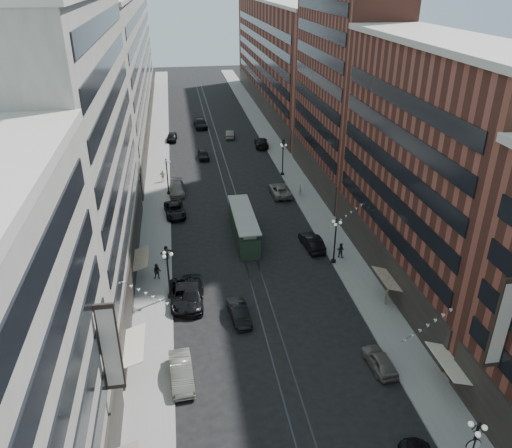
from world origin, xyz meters
TOP-DOWN VIEW (x-y plane):
  - ground at (0.00, 60.00)m, footprint 220.00×220.00m
  - sidewalk_west at (-11.00, 70.00)m, footprint 4.00×180.00m
  - sidewalk_east at (11.00, 70.00)m, footprint 4.00×180.00m
  - rail_west at (-0.70, 70.00)m, footprint 0.12×180.00m
  - rail_east at (0.70, 70.00)m, footprint 0.12×180.00m
  - building_west_mid at (-17.00, 33.00)m, footprint 8.00×36.00m
  - building_west_far at (-17.00, 96.00)m, footprint 8.00×90.00m
  - building_east_mid at (17.00, 28.00)m, footprint 8.00×30.00m
  - building_east_tower at (17.00, 56.00)m, footprint 8.00×26.00m
  - building_east_far at (17.00, 105.00)m, footprint 8.00×72.00m
  - lamppost_sw_far at (-9.20, 28.00)m, footprint 1.03×1.14m
  - lamppost_sw_mid at (-9.20, 55.00)m, footprint 1.03×1.14m
  - lamppost_se_far at (9.20, 32.00)m, footprint 1.03×1.14m
  - lamppost_se_mid at (9.20, 60.00)m, footprint 1.03×1.14m
  - streetcar at (0.00, 39.89)m, footprint 2.60×11.75m
  - car_1 at (-8.40, 16.30)m, footprint 2.07×5.16m
  - car_2 at (-7.89, 27.11)m, footprint 2.92×6.01m
  - car_4 at (7.96, 15.14)m, footprint 2.07×4.39m
  - car_5 at (-2.75, 23.46)m, footprint 2.05×4.66m
  - pedestrian_2 at (-10.52, 31.67)m, footprint 0.96×0.64m
  - pedestrian_4 at (11.94, 23.39)m, footprint 0.66×1.07m
  - car_7 at (-8.40, 47.67)m, footprint 3.14×5.81m
  - car_8 at (-7.93, 55.16)m, footprint 2.32×5.53m
  - car_9 at (-8.40, 81.93)m, footprint 2.28×4.82m
  - car_10 at (7.67, 35.83)m, footprint 2.26×5.24m
  - car_11 at (7.15, 52.15)m, footprint 2.78×5.84m
  - car_12 at (8.40, 75.55)m, footprint 2.84×6.04m
  - car_13 at (-2.98, 70.33)m, footprint 1.96×4.57m
  - car_14 at (3.13, 82.31)m, footprint 2.08×4.57m
  - pedestrian_5 at (-9.55, 35.76)m, footprint 1.62×0.94m
  - pedestrian_6 at (-10.03, 60.10)m, footprint 1.17×0.71m
  - pedestrian_7 at (10.29, 32.97)m, footprint 1.00×0.88m
  - pedestrian_8 at (9.96, 51.33)m, footprint 0.80×0.74m
  - pedestrian_9 at (12.11, 73.25)m, footprint 1.24×0.60m
  - car_extra_0 at (-2.20, 90.42)m, footprint 2.85×6.27m
  - car_extra_1 at (-7.06, 26.82)m, footprint 2.73×5.90m

SIDE VIEW (x-z plane):
  - ground at x=0.00m, z-range 0.00..0.00m
  - rail_west at x=-0.70m, z-range 0.00..0.02m
  - rail_east at x=0.70m, z-range 0.00..0.02m
  - sidewalk_west at x=-11.00m, z-range 0.00..0.15m
  - sidewalk_east at x=11.00m, z-range 0.00..0.15m
  - car_4 at x=7.96m, z-range 0.00..1.45m
  - car_14 at x=3.13m, z-range 0.00..1.45m
  - car_5 at x=-2.75m, z-range 0.00..1.49m
  - car_13 at x=-2.98m, z-range 0.00..1.54m
  - car_7 at x=-8.40m, z-range 0.00..1.55m
  - car_9 at x=-8.40m, z-range 0.00..1.59m
  - car_8 at x=-7.93m, z-range 0.00..1.60m
  - car_11 at x=7.15m, z-range 0.00..1.61m
  - car_2 at x=-7.89m, z-range 0.00..1.65m
  - car_1 at x=-8.40m, z-range 0.00..1.67m
  - car_extra_1 at x=-7.06m, z-range 0.00..1.67m
  - car_10 at x=7.67m, z-range 0.00..1.68m
  - car_12 at x=8.40m, z-range 0.00..1.70m
  - car_extra_0 at x=-2.20m, z-range 0.00..1.78m
  - pedestrian_5 at x=-9.55m, z-range 0.15..1.84m
  - pedestrian_4 at x=11.94m, z-range 0.15..1.85m
  - pedestrian_7 at x=10.29m, z-range 0.15..1.95m
  - pedestrian_2 at x=-10.52m, z-range 0.15..1.97m
  - pedestrian_8 at x=9.96m, z-range 0.15..2.00m
  - pedestrian_9 at x=12.11m, z-range 0.15..2.01m
  - pedestrian_6 at x=-10.03m, z-range 0.15..2.02m
  - streetcar at x=0.00m, z-range -0.13..3.12m
  - lamppost_sw_far at x=-9.20m, z-range 0.34..5.86m
  - lamppost_sw_mid at x=-9.20m, z-range 0.34..5.86m
  - lamppost_se_far at x=9.20m, z-range 0.34..5.86m
  - lamppost_se_mid at x=9.20m, z-range 0.34..5.86m
  - building_east_mid at x=17.00m, z-range 0.00..24.00m
  - building_east_far at x=17.00m, z-range 0.00..24.00m
  - building_west_far at x=-17.00m, z-range 0.00..26.00m
  - building_west_mid at x=-17.00m, z-range 0.00..28.00m
  - building_east_tower at x=17.00m, z-range 0.00..42.00m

